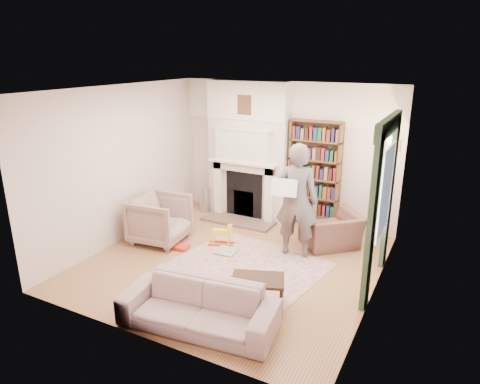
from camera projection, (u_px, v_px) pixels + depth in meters
The scene contains 25 objects.
floor at pixel (233, 262), 7.10m from camera, with size 4.50×4.50×0.00m, color brown.
ceiling at pixel (232, 89), 6.24m from camera, with size 4.50×4.50×0.00m, color white.
wall_back at pixel (286, 153), 8.57m from camera, with size 4.50×4.50×0.00m, color beige.
wall_front at pixel (137, 232), 4.77m from camera, with size 4.50×4.50×0.00m, color beige.
wall_left at pixel (122, 165), 7.66m from camera, with size 4.50×4.50×0.00m, color beige.
wall_right at pixel (381, 203), 5.68m from camera, with size 4.50×4.50×0.00m, color beige.
fireplace at pixel (248, 152), 8.73m from camera, with size 1.70×0.58×2.80m.
bookcase at pixel (314, 169), 8.24m from camera, with size 1.00×0.24×1.85m, color brown.
window at pixel (386, 191), 6.01m from camera, with size 0.02×0.90×1.30m, color silver.
curtain_left at pixel (372, 224), 5.51m from camera, with size 0.07×0.32×2.40m, color #29412C.
curtain_right at pixel (389, 194), 6.69m from camera, with size 0.07×0.32×2.40m, color #29412C.
pelmet at pixel (390, 125), 5.74m from camera, with size 0.09×1.70×0.24m, color #29412C.
wall_sconce at pixel (387, 145), 6.89m from camera, with size 0.20×0.24×0.24m, color gold, non-canonical shape.
rug at pixel (250, 265), 7.00m from camera, with size 2.29×1.76×0.01m, color beige.
armchair_reading at pixel (331, 230), 7.59m from camera, with size 0.96×0.84×0.62m, color #492728.
armchair_left at pixel (160, 219), 7.77m from camera, with size 0.91×0.94×0.85m, color gray.
sofa at pixel (198, 307), 5.33m from camera, with size 1.97×0.77×0.58m, color #BAA799.
man_reading at pixel (297, 201), 7.08m from camera, with size 0.71×0.47×1.95m, color #5A4C48.
newspaper at pixel (284, 188), 6.90m from camera, with size 0.42×0.02×0.29m, color silver.
coffee_table at pixel (258, 293), 5.75m from camera, with size 0.70×0.45×0.45m, color #331E11, non-canonical shape.
paraffin_heater at pixel (205, 199), 9.32m from camera, with size 0.24×0.24×0.55m, color #ADB1B6.
rocking_horse at pixel (221, 235), 7.66m from camera, with size 0.46×0.18×0.40m, color yellow, non-canonical shape.
board_game at pixel (226, 251), 7.42m from camera, with size 0.36×0.36×0.03m, color #EFF255.
game_box_lid at pixel (180, 247), 7.57m from camera, with size 0.31×0.21×0.05m, color red.
comic_annuals at pixel (233, 277), 6.59m from camera, with size 0.70×0.64×0.02m.
Camera 1 is at (3.05, -5.62, 3.29)m, focal length 32.00 mm.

